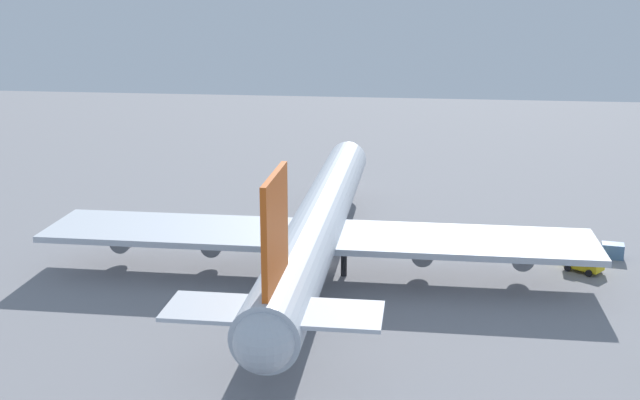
{
  "coord_description": "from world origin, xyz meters",
  "views": [
    {
      "loc": [
        -89.57,
        -11.81,
        32.58
      ],
      "look_at": [
        0.0,
        0.0,
        7.99
      ],
      "focal_mm": 45.09,
      "sensor_mm": 36.0,
      "label": 1
    }
  ],
  "objects_px": {
    "cargo_airplane": "(319,222)",
    "fuel_truck": "(583,263)",
    "cargo_container_fore": "(613,251)",
    "safety_cone_nose": "(327,192)"
  },
  "relations": [
    {
      "from": "cargo_airplane",
      "to": "safety_cone_nose",
      "type": "relative_size",
      "value": 85.36
    },
    {
      "from": "cargo_airplane",
      "to": "fuel_truck",
      "type": "xyz_separation_m",
      "value": [
        2.41,
        -30.63,
        -4.42
      ]
    },
    {
      "from": "cargo_container_fore",
      "to": "safety_cone_nose",
      "type": "xyz_separation_m",
      "value": [
        25.31,
        38.17,
        -0.48
      ]
    },
    {
      "from": "cargo_airplane",
      "to": "cargo_container_fore",
      "type": "height_order",
      "value": "cargo_airplane"
    },
    {
      "from": "safety_cone_nose",
      "to": "cargo_container_fore",
      "type": "bearing_deg",
      "value": -123.54
    },
    {
      "from": "cargo_container_fore",
      "to": "fuel_truck",
      "type": "bearing_deg",
      "value": 140.03
    },
    {
      "from": "fuel_truck",
      "to": "cargo_airplane",
      "type": "bearing_deg",
      "value": 94.51
    },
    {
      "from": "cargo_airplane",
      "to": "cargo_container_fore",
      "type": "distance_m",
      "value": 36.22
    },
    {
      "from": "cargo_airplane",
      "to": "cargo_container_fore",
      "type": "relative_size",
      "value": 25.31
    },
    {
      "from": "cargo_airplane",
      "to": "fuel_truck",
      "type": "relative_size",
      "value": 15.29
    }
  ]
}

